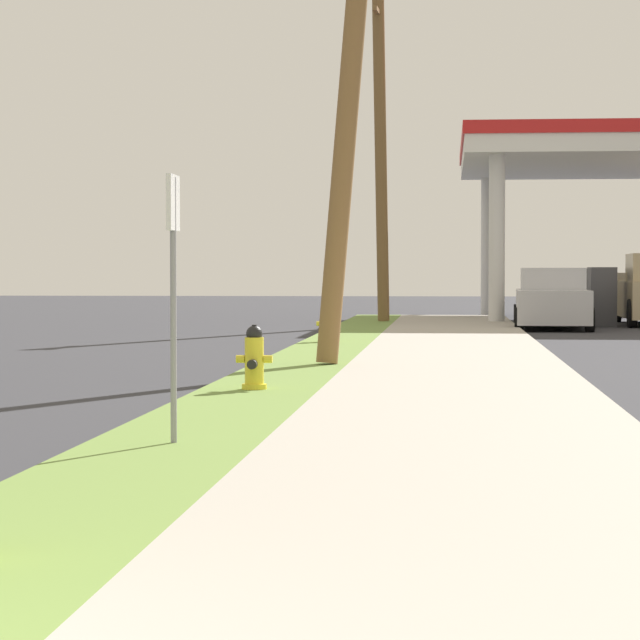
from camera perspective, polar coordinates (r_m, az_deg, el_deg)
name	(u,v)px	position (r m, az deg, el deg)	size (l,w,h in m)	color
fire_hydrant_second	(254,361)	(16.01, -2.72, -1.70)	(0.42, 0.38, 0.74)	yellow
fire_hydrant_third	(327,325)	(26.92, 0.30, -0.20)	(0.42, 0.37, 0.74)	yellow
utility_pole_midground	(355,24)	(20.96, 1.44, 12.07)	(1.55, 1.40, 9.88)	olive
utility_pole_background	(381,155)	(37.53, 2.51, 6.78)	(0.44, 2.25, 8.82)	brown
street_sign_post	(173,252)	(11.01, -6.05, 2.81)	(0.05, 0.36, 2.12)	gray
car_silver_by_near_pump	(552,301)	(36.19, 9.52, 0.77)	(2.10, 4.57, 1.57)	#BCBCC1
car_black_by_far_pump	(580,295)	(46.79, 10.63, 1.04)	(1.98, 4.52, 1.57)	black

